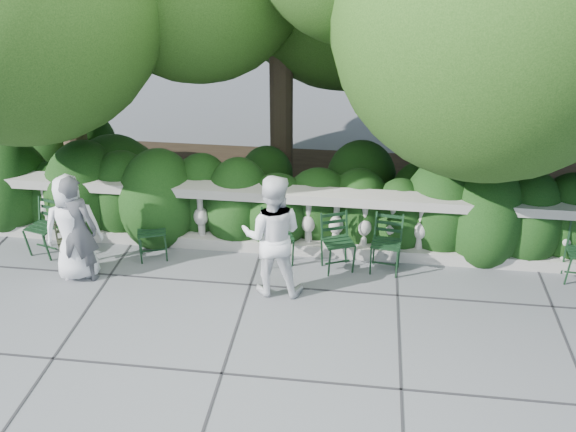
# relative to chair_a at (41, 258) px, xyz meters

# --- Properties ---
(ground) EXTENTS (90.00, 90.00, 0.00)m
(ground) POSITION_rel_chair_a_xyz_m (3.68, -1.11, 0.00)
(ground) COLOR #505358
(ground) RESTS_ON ground
(balustrade) EXTENTS (12.00, 0.44, 1.00)m
(balustrade) POSITION_rel_chair_a_xyz_m (3.68, 0.69, 0.49)
(balustrade) COLOR #9E998E
(balustrade) RESTS_ON ground
(shrub_hedge) EXTENTS (15.00, 2.60, 1.70)m
(shrub_hedge) POSITION_rel_chair_a_xyz_m (3.68, 1.89, 0.00)
(shrub_hedge) COLOR black
(shrub_hedge) RESTS_ON ground
(chair_a) EXTENTS (0.55, 0.58, 0.84)m
(chair_a) POSITION_rel_chair_a_xyz_m (0.00, 0.00, 0.00)
(chair_a) COLOR black
(chair_a) RESTS_ON ground
(chair_b) EXTENTS (0.57, 0.60, 0.84)m
(chair_b) POSITION_rel_chair_a_xyz_m (1.70, 0.10, 0.00)
(chair_b) COLOR black
(chair_b) RESTS_ON ground
(chair_c) EXTENTS (0.50, 0.53, 0.84)m
(chair_c) POSITION_rel_chair_a_xyz_m (4.99, 0.15, 0.00)
(chair_c) COLOR black
(chair_c) RESTS_ON ground
(chair_d) EXTENTS (0.59, 0.61, 0.84)m
(chair_d) POSITION_rel_chair_a_xyz_m (4.39, 0.12, 0.00)
(chair_d) COLOR black
(chair_d) RESTS_ON ground
(chair_e) EXTENTS (0.58, 0.60, 0.84)m
(chair_e) POSITION_rel_chair_a_xyz_m (3.53, 0.19, 0.00)
(chair_e) COLOR black
(chair_e) RESTS_ON ground
(chair_weathered) EXTENTS (0.63, 0.64, 0.84)m
(chair_weathered) POSITION_rel_chair_a_xyz_m (0.74, -0.35, 0.00)
(chair_weathered) COLOR black
(chair_weathered) RESTS_ON ground
(person_businessman) EXTENTS (0.86, 0.70, 1.52)m
(person_businessman) POSITION_rel_chair_a_xyz_m (0.77, -0.36, 0.76)
(person_businessman) COLOR white
(person_businessman) RESTS_ON ground
(person_woman_grey) EXTENTS (0.57, 0.38, 1.55)m
(person_woman_grey) POSITION_rel_chair_a_xyz_m (0.85, -0.41, 0.77)
(person_woman_grey) COLOR #444549
(person_woman_grey) RESTS_ON ground
(person_casual_man) EXTENTS (0.84, 0.66, 1.69)m
(person_casual_man) POSITION_rel_chair_a_xyz_m (3.51, -0.38, 0.84)
(person_casual_man) COLOR white
(person_casual_man) RESTS_ON ground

